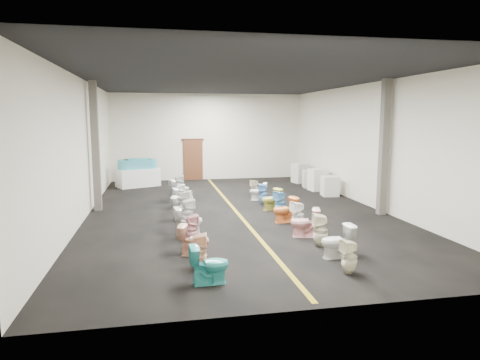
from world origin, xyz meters
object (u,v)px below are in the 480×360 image
at_px(toilet_left_9, 180,194).
at_px(toilet_right_3, 305,223).
at_px(toilet_left_2, 194,240).
at_px(toilet_right_4, 298,215).
at_px(toilet_left_1, 199,251).
at_px(toilet_left_6, 184,208).
at_px(appliance_crate_a, 330,186).
at_px(toilet_left_11, 179,185).
at_px(toilet_left_5, 187,213).
at_px(bathtub, 138,164).
at_px(appliance_crate_b, 318,180).
at_px(toilet_right_2, 321,230).
at_px(toilet_right_1, 337,241).
at_px(toilet_left_3, 191,229).
at_px(toilet_left_10, 180,189).
at_px(toilet_right_0, 349,257).
at_px(toilet_left_7, 186,202).
at_px(display_table, 138,178).
at_px(toilet_left_0, 209,264).
at_px(toilet_right_10, 255,188).
at_px(appliance_crate_c, 311,179).
at_px(toilet_right_9, 258,191).
at_px(toilet_left_4, 188,221).
at_px(toilet_right_7, 271,199).
at_px(toilet_right_5, 285,210).
at_px(toilet_right_8, 263,194).
at_px(toilet_right_6, 280,203).

height_order(toilet_left_9, toilet_right_3, toilet_right_3).
bearing_deg(toilet_left_2, toilet_right_4, -41.69).
xyz_separation_m(toilet_left_1, toilet_left_6, (-0.04, 4.55, -0.00)).
distance_m(appliance_crate_a, toilet_left_11, 6.37).
relative_size(toilet_left_5, toilet_right_4, 1.03).
xyz_separation_m(bathtub, appliance_crate_b, (7.98, -2.72, -0.58)).
distance_m(toilet_right_2, toilet_right_4, 1.80).
bearing_deg(toilet_right_1, toilet_left_3, -120.38).
height_order(toilet_left_1, toilet_left_10, toilet_left_10).
bearing_deg(toilet_right_0, toilet_left_11, -167.06).
distance_m(toilet_left_7, toilet_left_11, 3.68).
xyz_separation_m(display_table, toilet_left_0, (1.87, -12.69, -0.03)).
bearing_deg(toilet_right_2, toilet_right_1, 11.79).
xyz_separation_m(toilet_right_4, toilet_right_10, (-0.05, 5.44, -0.07)).
bearing_deg(appliance_crate_c, toilet_right_4, -113.01).
relative_size(toilet_left_9, toilet_right_9, 1.06).
bearing_deg(toilet_left_5, toilet_right_9, -61.01).
bearing_deg(toilet_right_9, toilet_left_4, -16.58).
height_order(appliance_crate_c, toilet_left_5, toilet_left_5).
xyz_separation_m(toilet_left_4, toilet_right_0, (3.08, -3.61, -0.04)).
bearing_deg(appliance_crate_a, toilet_left_0, -125.41).
bearing_deg(toilet_right_7, toilet_right_9, 161.93).
distance_m(toilet_right_0, toilet_right_1, 1.02).
bearing_deg(toilet_left_4, toilet_left_10, -8.39).
bearing_deg(toilet_right_1, toilet_right_5, -177.82).
xyz_separation_m(appliance_crate_c, toilet_right_4, (-3.04, -7.16, 0.01)).
bearing_deg(toilet_right_5, bathtub, -158.84).
relative_size(appliance_crate_b, toilet_left_5, 1.16).
bearing_deg(toilet_left_4, toilet_left_7, -10.40).
xyz_separation_m(toilet_left_6, toilet_right_0, (3.10, -5.45, -0.02)).
distance_m(toilet_right_0, toilet_right_4, 3.73).
height_order(toilet_left_3, toilet_right_9, toilet_left_3).
bearing_deg(toilet_right_4, toilet_right_10, 161.49).
bearing_deg(toilet_right_5, toilet_right_8, 170.62).
bearing_deg(toilet_right_7, toilet_left_7, -108.81).
xyz_separation_m(appliance_crate_c, toilet_left_7, (-6.13, -4.50, 0.00)).
bearing_deg(toilet_left_10, toilet_right_10, -105.31).
bearing_deg(toilet_left_0, toilet_right_9, -22.34).
bearing_deg(toilet_left_2, toilet_left_5, 16.91).
xyz_separation_m(bathtub, toilet_right_0, (4.80, -12.70, -0.70)).
relative_size(appliance_crate_a, toilet_left_5, 0.99).
height_order(appliance_crate_b, toilet_left_3, appliance_crate_b).
relative_size(toilet_right_0, toilet_right_8, 0.91).
xyz_separation_m(bathtub, toilet_left_5, (1.76, -8.10, -0.65)).
distance_m(toilet_left_0, toilet_left_10, 9.09).
bearing_deg(appliance_crate_a, toilet_right_4, -121.99).
height_order(toilet_left_11, toilet_right_1, toilet_left_11).
bearing_deg(toilet_left_3, toilet_left_2, 168.92).
bearing_deg(toilet_left_1, toilet_left_6, 6.02).
distance_m(toilet_left_1, toilet_right_6, 5.66).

